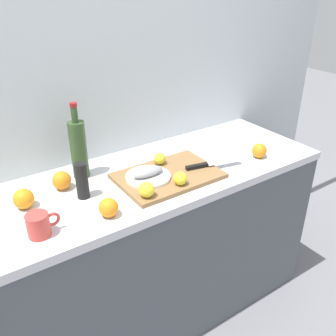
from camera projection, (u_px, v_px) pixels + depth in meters
ground_plane at (134, 320)px, 2.09m from camera, size 12.00×12.00×0.00m
back_wall at (88, 89)px, 1.75m from camera, size 3.20×0.05×2.50m
kitchen_counter at (130, 259)px, 1.88m from camera, size 2.00×0.60×0.90m
cutting_board at (168, 176)px, 1.70m from camera, size 0.46×0.31×0.02m
white_plate at (148, 177)px, 1.66m from camera, size 0.20×0.20×0.01m
fish_fillet at (148, 172)px, 1.65m from camera, size 0.15×0.06×0.04m
chef_knife at (207, 164)px, 1.76m from camera, size 0.29×0.09×0.02m
lemon_0 at (160, 159)px, 1.77m from camera, size 0.06×0.06×0.06m
lemon_1 at (180, 178)px, 1.60m from camera, size 0.06×0.06×0.06m
lemon_2 at (146, 190)px, 1.51m from camera, size 0.07×0.07×0.07m
wine_bottle at (79, 148)px, 1.66m from camera, size 0.07×0.07×0.35m
coffee_mug_1 at (39, 225)px, 1.32m from camera, size 0.12×0.08×0.09m
orange_0 at (24, 199)px, 1.47m from camera, size 0.08×0.08×0.08m
orange_1 at (108, 208)px, 1.42m from camera, size 0.08×0.08×0.08m
orange_2 at (62, 180)px, 1.60m from camera, size 0.08×0.08×0.08m
orange_3 at (259, 151)px, 1.88m from camera, size 0.07×0.07×0.07m
pepper_mill at (82, 181)px, 1.53m from camera, size 0.05×0.05×0.16m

